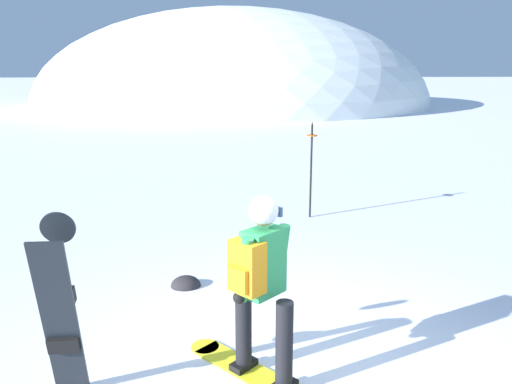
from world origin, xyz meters
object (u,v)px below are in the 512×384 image
snowboarder_main (261,287)px  piste_marker_near (311,163)px  spare_snowboard (60,311)px  rock_dark (186,286)px

snowboarder_main → piste_marker_near: size_ratio=0.95×
spare_snowboard → piste_marker_near: (2.98, 5.16, 0.21)m
snowboarder_main → piste_marker_near: piste_marker_near is taller
piste_marker_near → rock_dark: size_ratio=4.65×
snowboarder_main → spare_snowboard: (-1.63, -0.13, -0.10)m
snowboarder_main → piste_marker_near: 5.20m
piste_marker_near → rock_dark: bearing=-126.1°
piste_marker_near → rock_dark: piste_marker_near is taller
spare_snowboard → piste_marker_near: size_ratio=0.90×
snowboarder_main → spare_snowboard: size_ratio=1.06×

